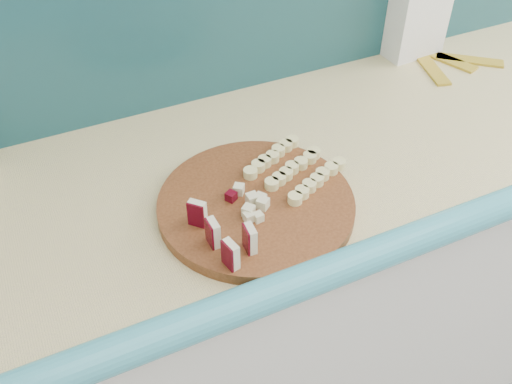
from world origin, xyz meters
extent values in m
cube|color=silver|center=(0.10, 1.50, 0.44)|extent=(2.20, 0.60, 0.88)
cube|color=#DACC7F|center=(0.10, 1.50, 0.90)|extent=(2.20, 0.60, 0.03)
cylinder|color=#46240F|center=(-0.43, 1.39, 0.92)|extent=(0.47, 0.47, 0.02)
cube|color=beige|center=(-0.53, 1.26, 0.96)|extent=(0.02, 0.03, 0.05)
cube|color=#44040F|center=(-0.54, 1.26, 0.96)|extent=(0.02, 0.03, 0.05)
cube|color=beige|center=(-0.53, 1.32, 0.96)|extent=(0.02, 0.03, 0.05)
cube|color=#44040F|center=(-0.54, 1.32, 0.96)|extent=(0.02, 0.03, 0.05)
cube|color=beige|center=(-0.54, 1.38, 0.96)|extent=(0.02, 0.03, 0.05)
cube|color=#44040F|center=(-0.55, 1.37, 0.96)|extent=(0.02, 0.03, 0.05)
cube|color=beige|center=(-0.49, 1.28, 0.96)|extent=(0.02, 0.03, 0.05)
cube|color=#44040F|center=(-0.49, 1.28, 0.96)|extent=(0.02, 0.03, 0.05)
cube|color=beige|center=(-0.44, 1.38, 0.94)|extent=(0.02, 0.02, 0.02)
cube|color=beige|center=(-0.44, 1.39, 0.94)|extent=(0.02, 0.02, 0.02)
cube|color=#44040F|center=(-0.46, 1.40, 0.94)|extent=(0.02, 0.02, 0.02)
cube|color=beige|center=(-0.46, 1.38, 0.94)|extent=(0.02, 0.02, 0.02)
cube|color=beige|center=(-0.46, 1.37, 0.94)|extent=(0.02, 0.02, 0.02)
cube|color=beige|center=(-0.46, 1.36, 0.94)|extent=(0.02, 0.02, 0.02)
cube|color=beige|center=(-0.44, 1.37, 0.94)|extent=(0.02, 0.02, 0.02)
cube|color=beige|center=(-0.43, 1.37, 0.94)|extent=(0.02, 0.02, 0.02)
cylinder|color=#D5CD82|center=(-0.37, 1.35, 0.94)|extent=(0.03, 0.03, 0.02)
cylinder|color=#D5CD82|center=(-0.35, 1.36, 0.94)|extent=(0.03, 0.03, 0.02)
cylinder|color=#D5CD82|center=(-0.33, 1.37, 0.94)|extent=(0.03, 0.03, 0.02)
cylinder|color=#D5CD82|center=(-0.31, 1.38, 0.94)|extent=(0.03, 0.03, 0.02)
cylinder|color=#D5CD82|center=(-0.29, 1.39, 0.94)|extent=(0.03, 0.03, 0.02)
cylinder|color=#D5CD82|center=(-0.27, 1.40, 0.94)|extent=(0.03, 0.03, 0.02)
cylinder|color=#D5CD82|center=(-0.25, 1.40, 0.94)|extent=(0.03, 0.03, 0.02)
cylinder|color=#D5CD82|center=(-0.39, 1.40, 0.94)|extent=(0.03, 0.03, 0.02)
cylinder|color=#D5CD82|center=(-0.37, 1.41, 0.94)|extent=(0.03, 0.03, 0.02)
cylinder|color=#D5CD82|center=(-0.35, 1.42, 0.94)|extent=(0.03, 0.03, 0.02)
cylinder|color=#D5CD82|center=(-0.33, 1.43, 0.94)|extent=(0.03, 0.03, 0.02)
cylinder|color=#D5CD82|center=(-0.31, 1.44, 0.94)|extent=(0.03, 0.03, 0.02)
cylinder|color=#D5CD82|center=(-0.29, 1.45, 0.94)|extent=(0.03, 0.03, 0.02)
cylinder|color=#D5CD82|center=(-0.27, 1.45, 0.94)|extent=(0.03, 0.03, 0.02)
cylinder|color=#D5CD82|center=(-0.41, 1.45, 0.94)|extent=(0.03, 0.03, 0.02)
cylinder|color=#D5CD82|center=(-0.39, 1.46, 0.94)|extent=(0.03, 0.03, 0.02)
cylinder|color=#D5CD82|center=(-0.37, 1.47, 0.94)|extent=(0.03, 0.03, 0.02)
cylinder|color=#D5CD82|center=(-0.35, 1.48, 0.94)|extent=(0.03, 0.03, 0.02)
cylinder|color=#D5CD82|center=(-0.33, 1.49, 0.94)|extent=(0.03, 0.03, 0.02)
cylinder|color=#D5CD82|center=(-0.31, 1.50, 0.94)|extent=(0.03, 0.03, 0.02)
cylinder|color=#D5CD82|center=(-0.29, 1.50, 0.94)|extent=(0.03, 0.03, 0.02)
cube|color=white|center=(0.19, 1.76, 1.03)|extent=(0.15, 0.11, 0.25)
cube|color=gold|center=(0.18, 1.66, 0.91)|extent=(0.08, 0.17, 0.01)
cube|color=gold|center=(0.25, 1.68, 0.91)|extent=(0.09, 0.17, 0.01)
cube|color=gold|center=(0.30, 1.65, 0.91)|extent=(0.15, 0.13, 0.01)
camera|label=1|loc=(-0.75, 0.70, 1.63)|focal=40.00mm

